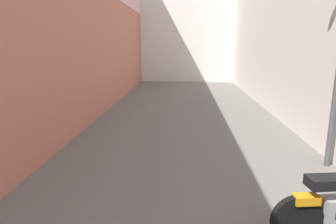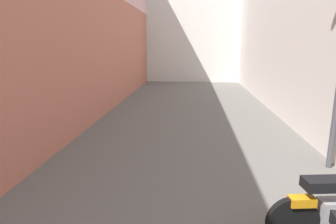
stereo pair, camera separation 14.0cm
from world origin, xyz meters
TOP-DOWN VIEW (x-y plane):
  - ground_plane at (0.00, 7.96)m, footprint 35.93×35.93m
  - building_right at (2.98, 9.96)m, footprint 0.45×19.93m
  - building_far_end at (0.00, 20.93)m, footprint 8.56×2.00m

SIDE VIEW (x-z plane):
  - ground_plane at x=0.00m, z-range 0.00..0.00m
  - building_far_end at x=0.00m, z-range 0.00..5.25m
  - building_right at x=2.98m, z-range 0.00..6.27m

